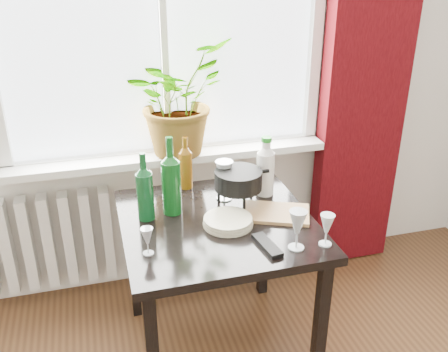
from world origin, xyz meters
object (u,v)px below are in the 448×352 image
object	(u,v)px
bottle_amber	(186,162)
fondue_pot	(238,188)
radiator	(38,243)
tv_remote	(267,245)
cleaning_bottle	(266,165)
wineglass_front_left	(147,241)
plate_stack	(228,221)
potted_plant	(177,98)
wine_bottle_left	(145,186)
wineglass_back_left	(146,186)
table	(217,238)
wineglass_back_center	(224,180)
wine_bottle_right	(171,175)
wineglass_far_right	(327,230)
cutting_board	(275,213)
wineglass_front_right	(297,230)

from	to	relation	value
bottle_amber	fondue_pot	xyz separation A→B (m)	(0.20, -0.25, -0.05)
fondue_pot	bottle_amber	bearing A→B (deg)	109.84
radiator	tv_remote	distance (m)	1.39
cleaning_bottle	fondue_pot	bearing A→B (deg)	-156.45
radiator	wineglass_front_left	xyz separation A→B (m)	(0.52, -0.82, 0.42)
plate_stack	potted_plant	bearing A→B (deg)	97.82
potted_plant	wine_bottle_left	xyz separation A→B (m)	(-0.25, -0.49, -0.24)
wineglass_back_left	fondue_pot	size ratio (longest dim) A/B	0.60
potted_plant	table	bearing A→B (deg)	-84.83
wineglass_back_center	wineglass_front_left	bearing A→B (deg)	-137.98
radiator	wineglass_front_left	distance (m)	1.05
bottle_amber	cleaning_bottle	xyz separation A→B (m)	(0.36, -0.18, 0.01)
radiator	potted_plant	bearing A→B (deg)	-2.32
wine_bottle_right	tv_remote	distance (m)	0.54
fondue_pot	wine_bottle_right	bearing A→B (deg)	159.22
wineglass_far_right	wineglass_back_left	xyz separation A→B (m)	(-0.65, 0.59, 0.01)
table	plate_stack	xyz separation A→B (m)	(0.04, -0.05, 0.11)
radiator	tv_remote	world-z (taller)	tv_remote
table	wineglass_back_left	world-z (taller)	wineglass_back_left
table	wineglass_front_left	world-z (taller)	wineglass_front_left
table	potted_plant	world-z (taller)	potted_plant
cleaning_bottle	plate_stack	world-z (taller)	cleaning_bottle
wineglass_back_left	cutting_board	distance (m)	0.63
wine_bottle_right	fondue_pot	bearing A→B (deg)	-1.40
wineglass_back_left	wineglass_far_right	bearing A→B (deg)	-41.84
table	potted_plant	bearing A→B (deg)	95.17
cleaning_bottle	tv_remote	size ratio (longest dim) A/B	1.69
radiator	cleaning_bottle	size ratio (longest dim) A/B	2.61
wineglass_far_right	wine_bottle_right	bearing A→B (deg)	141.45
wine_bottle_left	wineglass_back_center	bearing A→B (deg)	12.83
table	wine_bottle_right	bearing A→B (deg)	144.12
table	wineglass_back_center	bearing A→B (deg)	65.83
bottle_amber	wineglass_back_center	xyz separation A→B (m)	(0.15, -0.17, -0.04)
bottle_amber	fondue_pot	world-z (taller)	bottle_amber
wineglass_front_left	fondue_pot	bearing A→B (deg)	33.32
wine_bottle_left	wineglass_back_left	size ratio (longest dim) A/B	2.10
potted_plant	fondue_pot	size ratio (longest dim) A/B	2.32
bottle_amber	wineglass_far_right	bearing A→B (deg)	-56.98
potted_plant	fondue_pot	world-z (taller)	potted_plant
wine_bottle_right	wineglass_back_left	xyz separation A→B (m)	(-0.10, 0.14, -0.11)
radiator	wine_bottle_left	size ratio (longest dim) A/B	2.49
cleaning_bottle	wineglass_far_right	size ratio (longest dim) A/B	2.15
wineglass_front_left	cleaning_bottle	bearing A→B (deg)	31.01
wineglass_back_center	plate_stack	size ratio (longest dim) A/B	0.92
fondue_pot	wineglass_front_right	bearing A→B (deg)	-94.25
radiator	tv_remote	xyz separation A→B (m)	(0.99, -0.90, 0.37)
plate_stack	radiator	bearing A→B (deg)	142.35
bottle_amber	cleaning_bottle	bearing A→B (deg)	-26.03
table	wineglass_front_right	distance (m)	0.43
potted_plant	cleaning_bottle	size ratio (longest dim) A/B	1.94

